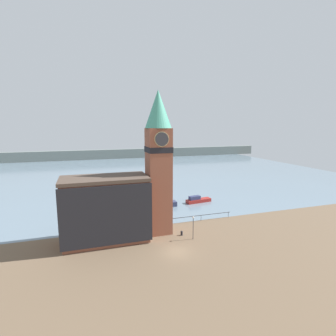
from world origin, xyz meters
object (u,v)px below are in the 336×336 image
object	(u,v)px
boat_near	(161,204)
mooring_bollard_near	(182,233)
lamp_post	(193,223)
clock_tower	(159,159)
boat_far	(198,200)
pier_building	(106,209)

from	to	relation	value
boat_near	mooring_bollard_near	bearing A→B (deg)	-94.72
boat_near	lamp_post	world-z (taller)	lamp_post
boat_near	mooring_bollard_near	xyz separation A→B (m)	(-1.18, -15.65, -0.27)
clock_tower	boat_near	bearing A→B (deg)	71.69
mooring_bollard_near	boat_far	bearing A→B (deg)	57.84
clock_tower	lamp_post	distance (m)	11.66
boat_near	mooring_bollard_near	distance (m)	15.69
clock_tower	boat_far	xyz separation A→B (m)	(13.40, 13.72, -11.89)
mooring_bollard_near	lamp_post	bearing A→B (deg)	-57.87
boat_near	lamp_post	distance (m)	17.67
boat_far	lamp_post	world-z (taller)	lamp_post
pier_building	boat_far	size ratio (longest dim) A/B	2.11
pier_building	lamp_post	xyz separation A→B (m)	(13.13, -3.79, -2.46)
clock_tower	pier_building	world-z (taller)	clock_tower
boat_near	boat_far	distance (m)	9.10
boat_near	boat_far	xyz separation A→B (m)	(9.07, 0.66, -0.10)
boat_far	mooring_bollard_near	world-z (taller)	boat_far
pier_building	boat_near	bearing A→B (deg)	46.43
boat_near	boat_far	bearing A→B (deg)	3.71
lamp_post	pier_building	bearing A→B (deg)	163.91
lamp_post	mooring_bollard_near	bearing A→B (deg)	122.13
pier_building	mooring_bollard_near	world-z (taller)	pier_building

